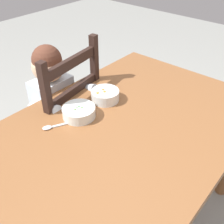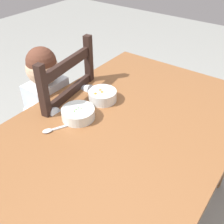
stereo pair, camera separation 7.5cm
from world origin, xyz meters
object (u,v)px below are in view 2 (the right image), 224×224
object	(u,v)px
bowl_of_carrots	(102,95)
dining_chair	(56,127)
spoon	(52,130)
child_figure	(52,104)
bowl_of_peas	(78,113)
dining_table	(120,144)

from	to	relation	value
bowl_of_carrots	dining_chair	bearing A→B (deg)	105.66
dining_chair	spoon	distance (m)	0.44
child_figure	spoon	size ratio (longest dim) A/B	7.39
dining_chair	child_figure	size ratio (longest dim) A/B	1.03
dining_chair	spoon	xyz separation A→B (m)	(-0.23, -0.27, 0.27)
child_figure	bowl_of_peas	world-z (taller)	child_figure
dining_chair	bowl_of_peas	distance (m)	0.43
child_figure	bowl_of_carrots	xyz separation A→B (m)	(0.09, -0.29, 0.12)
bowl_of_carrots	spoon	xyz separation A→B (m)	(-0.32, 0.03, -0.02)
dining_chair	child_figure	distance (m)	0.17
child_figure	bowl_of_peas	xyz separation A→B (m)	(-0.09, -0.29, 0.12)
bowl_of_peas	spoon	xyz separation A→B (m)	(-0.14, 0.03, -0.02)
dining_table	bowl_of_peas	bearing A→B (deg)	105.27
bowl_of_carrots	spoon	size ratio (longest dim) A/B	1.08
dining_chair	bowl_of_carrots	world-z (taller)	dining_chair
dining_table	bowl_of_peas	world-z (taller)	bowl_of_peas
child_figure	spoon	world-z (taller)	child_figure
bowl_of_peas	child_figure	bearing A→B (deg)	72.69
spoon	dining_table	bearing A→B (deg)	-50.48
dining_table	bowl_of_carrots	bearing A→B (deg)	57.25
dining_chair	bowl_of_carrots	size ratio (longest dim) A/B	7.03
bowl_of_carrots	spoon	bearing A→B (deg)	174.25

